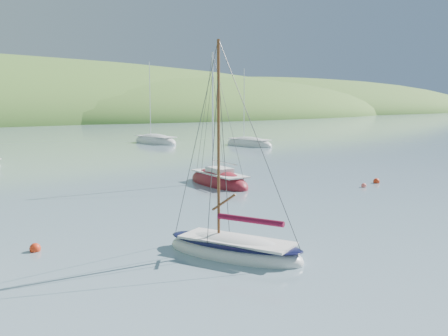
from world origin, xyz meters
TOP-DOWN VIEW (x-y plane):
  - ground at (0.00, 0.00)m, footprint 700.00×700.00m
  - daysailer_white at (-4.90, 2.71)m, footprint 4.35×6.43m
  - sloop_red at (5.08, 17.07)m, footprint 3.32×7.50m
  - distant_sloop_b at (19.95, 52.77)m, footprint 4.23×9.55m
  - distant_sloop_d at (28.32, 40.92)m, footprint 3.77×8.52m
  - mooring_buoys at (3.29, 6.30)m, footprint 26.79×13.86m

SIDE VIEW (x-z plane):
  - ground at x=0.00m, z-range 0.00..0.00m
  - mooring_buoys at x=3.29m, z-range -0.13..0.37m
  - distant_sloop_d at x=28.32m, z-range -5.70..6.09m
  - sloop_red at x=5.08m, z-range -5.16..5.58m
  - distant_sloop_b at x=19.95m, z-range -6.39..6.81m
  - daysailer_white at x=-4.90m, z-range -4.43..4.86m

